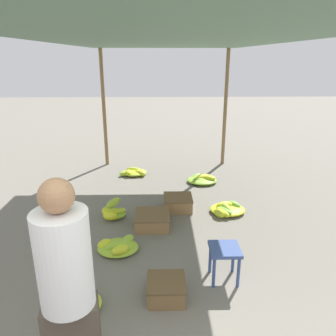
{
  "coord_description": "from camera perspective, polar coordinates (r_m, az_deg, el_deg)",
  "views": [
    {
      "loc": [
        -0.11,
        -1.05,
        2.44
      ],
      "look_at": [
        0.0,
        3.42,
        0.91
      ],
      "focal_mm": 35.0,
      "sensor_mm": 36.0,
      "label": 1
    }
  ],
  "objects": [
    {
      "name": "canopy_post_back_left",
      "position": [
        7.64,
        -11.09,
        10.0
      ],
      "size": [
        0.08,
        0.08,
        2.61
      ],
      "primitive_type": "cylinder",
      "color": "olive",
      "rests_on": "ground"
    },
    {
      "name": "banana_pile_right_0",
      "position": [
        5.5,
        10.16,
        -7.04
      ],
      "size": [
        0.57,
        0.56,
        0.16
      ],
      "color": "#BDD02A",
      "rests_on": "ground"
    },
    {
      "name": "canopy_post_back_right",
      "position": [
        7.68,
        9.94,
        10.11
      ],
      "size": [
        0.08,
        0.08,
        2.61
      ],
      "primitive_type": "cylinder",
      "color": "olive",
      "rests_on": "ground"
    },
    {
      "name": "crate_far",
      "position": [
        5.52,
        1.73,
        -6.09
      ],
      "size": [
        0.47,
        0.47,
        0.22
      ],
      "color": "olive",
      "rests_on": "ground"
    },
    {
      "name": "banana_pile_right_1",
      "position": [
        6.72,
        5.96,
        -1.96
      ],
      "size": [
        0.6,
        0.61,
        0.16
      ],
      "color": "#88BB34",
      "rests_on": "ground"
    },
    {
      "name": "crate_mid",
      "position": [
        3.69,
        -0.32,
        -20.37
      ],
      "size": [
        0.4,
        0.4,
        0.21
      ],
      "color": "brown",
      "rests_on": "ground"
    },
    {
      "name": "banana_pile_left_1",
      "position": [
        5.3,
        -9.59,
        -7.54
      ],
      "size": [
        0.41,
        0.4,
        0.32
      ],
      "color": "#B9CE2B",
      "rests_on": "ground"
    },
    {
      "name": "canopy_tarp",
      "position": [
        4.4,
        0.02,
        21.38
      ],
      "size": [
        3.15,
        6.5,
        0.04
      ],
      "primitive_type": "cube",
      "color": "#567A60",
      "rests_on": "canopy_post_front_left"
    },
    {
      "name": "banana_pile_left_3",
      "position": [
        7.12,
        -6.05,
        -0.76
      ],
      "size": [
        0.62,
        0.46,
        0.14
      ],
      "color": "#A0C42F",
      "rests_on": "ground"
    },
    {
      "name": "crate_near",
      "position": [
        4.99,
        -2.74,
        -9.04
      ],
      "size": [
        0.52,
        0.52,
        0.21
      ],
      "color": "olive",
      "rests_on": "ground"
    },
    {
      "name": "stool",
      "position": [
        3.86,
        9.83,
        -14.54
      ],
      "size": [
        0.34,
        0.34,
        0.42
      ],
      "color": "#384C84",
      "rests_on": "ground"
    },
    {
      "name": "banana_pile_left_0",
      "position": [
        4.48,
        -8.82,
        -13.37
      ],
      "size": [
        0.58,
        0.53,
        0.18
      ],
      "color": "#92BF32",
      "rests_on": "ground"
    },
    {
      "name": "banana_pile_left_2",
      "position": [
        3.69,
        -16.04,
        -20.99
      ],
      "size": [
        0.56,
        0.49,
        0.32
      ],
      "color": "yellow",
      "rests_on": "ground"
    },
    {
      "name": "vendor_foreground",
      "position": [
        2.51,
        -17.03,
        -19.94
      ],
      "size": [
        0.42,
        0.42,
        1.74
      ],
      "color": "#4C4238",
      "rests_on": "ground"
    }
  ]
}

